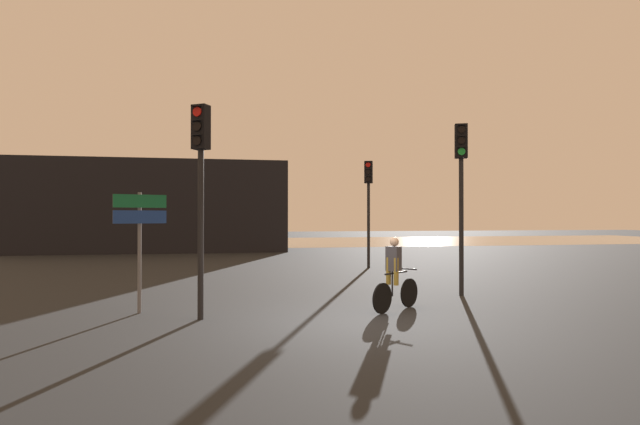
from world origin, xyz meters
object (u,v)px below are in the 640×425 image
(cyclist, at_px, (395,274))
(traffic_light_near_left, at_px, (201,170))
(distant_building, at_px, (152,207))
(direction_sign_post, at_px, (140,230))
(traffic_light_far_right, at_px, (368,193))
(traffic_light_near_right, at_px, (461,176))

(cyclist, bearing_deg, traffic_light_near_left, -124.50)
(distant_building, height_order, direction_sign_post, distant_building)
(traffic_light_near_left, height_order, traffic_light_far_right, traffic_light_near_left)
(traffic_light_near_right, relative_size, traffic_light_far_right, 1.04)
(traffic_light_near_left, relative_size, direction_sign_post, 1.67)
(distant_building, relative_size, traffic_light_far_right, 3.63)
(traffic_light_near_right, bearing_deg, direction_sign_post, 28.59)
(traffic_light_near_left, distance_m, cyclist, 4.71)
(distant_building, height_order, traffic_light_near_right, distant_building)
(distant_building, relative_size, cyclist, 9.73)
(direction_sign_post, xyz_separation_m, cyclist, (5.48, -0.70, -0.97))
(distant_building, bearing_deg, traffic_light_far_right, -48.59)
(traffic_light_near_right, xyz_separation_m, traffic_light_far_right, (-0.46, 7.29, -0.12))
(traffic_light_near_right, bearing_deg, traffic_light_near_left, 37.29)
(traffic_light_near_left, xyz_separation_m, cyclist, (4.16, 0.18, -2.20))
(traffic_light_near_right, xyz_separation_m, direction_sign_post, (-7.91, -1.03, -1.34))
(direction_sign_post, relative_size, cyclist, 1.60)
(traffic_light_near_right, bearing_deg, distant_building, -39.44)
(distant_building, relative_size, traffic_light_near_left, 3.63)
(distant_building, xyz_separation_m, traffic_light_near_left, (3.94, -20.61, 0.33))
(traffic_light_far_right, distance_m, direction_sign_post, 11.23)
(traffic_light_far_right, distance_m, cyclist, 9.48)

